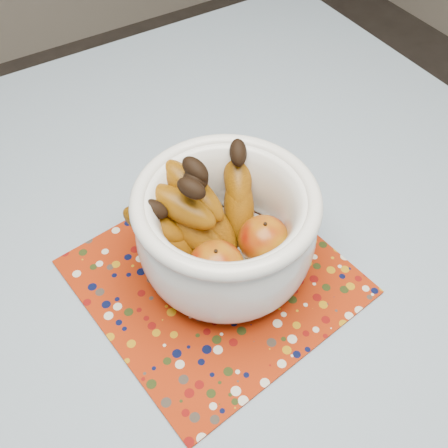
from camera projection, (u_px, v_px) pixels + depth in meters
table at (208, 309)px, 0.83m from camera, size 1.20×1.20×0.75m
tablecloth at (206, 280)px, 0.77m from camera, size 1.32×1.32×0.01m
placemat at (214, 277)px, 0.77m from camera, size 0.39×0.39×0.00m
fruit_bowl at (217, 223)px, 0.72m from camera, size 0.29×0.26×0.18m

